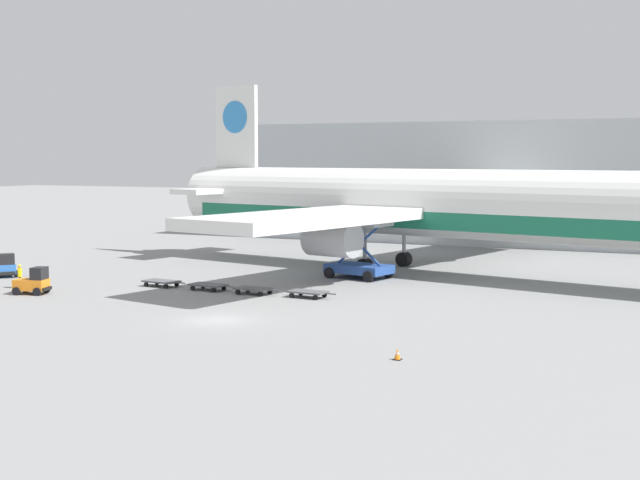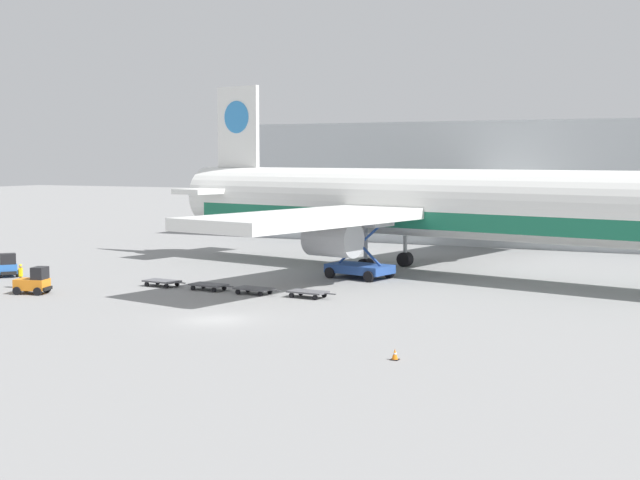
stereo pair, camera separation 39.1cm
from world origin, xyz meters
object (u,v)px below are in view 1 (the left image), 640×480
(baggage_dolly_trail, at_px, (308,292))
(traffic_cone_near, at_px, (397,354))
(baggage_dolly_second, at_px, (208,285))
(baggage_tug_mid, at_px, (33,282))
(ground_crew_near, at_px, (20,274))
(baggage_tug_foreground, at_px, (6,266))
(airplane_main, at_px, (418,206))
(baggage_dolly_lead, at_px, (162,282))
(baggage_dolly_third, at_px, (254,289))
(scissor_lift_loader, at_px, (359,254))

(baggage_dolly_trail, relative_size, traffic_cone_near, 6.71)
(traffic_cone_near, bearing_deg, baggage_dolly_second, 142.96)
(baggage_tug_mid, distance_m, ground_crew_near, 3.55)
(ground_crew_near, bearing_deg, baggage_dolly_trail, 77.74)
(baggage_tug_foreground, height_order, baggage_tug_mid, same)
(baggage_tug_foreground, height_order, traffic_cone_near, baggage_tug_foreground)
(airplane_main, distance_m, baggage_dolly_second, 20.48)
(baggage_dolly_lead, relative_size, ground_crew_near, 2.04)
(airplane_main, relative_size, baggage_dolly_third, 15.28)
(airplane_main, relative_size, baggage_dolly_second, 15.28)
(scissor_lift_loader, bearing_deg, baggage_tug_foreground, -144.42)
(scissor_lift_loader, distance_m, baggage_tug_foreground, 29.55)
(scissor_lift_loader, bearing_deg, baggage_dolly_second, -112.60)
(baggage_dolly_third, bearing_deg, baggage_dolly_lead, -177.41)
(scissor_lift_loader, relative_size, traffic_cone_near, 10.21)
(baggage_tug_mid, height_order, baggage_dolly_second, baggage_tug_mid)
(baggage_tug_mid, xyz_separation_m, baggage_dolly_trail, (18.94, 7.01, -0.49))
(baggage_dolly_lead, bearing_deg, scissor_lift_loader, 47.60)
(scissor_lift_loader, xyz_separation_m, baggage_tug_foreground, (-27.07, -11.79, -1.09))
(baggage_tug_foreground, relative_size, baggage_dolly_third, 0.74)
(baggage_tug_foreground, xyz_separation_m, baggage_dolly_third, (23.48, 0.44, -0.49))
(baggage_tug_foreground, height_order, baggage_dolly_trail, baggage_tug_foreground)
(baggage_dolly_third, xyz_separation_m, baggage_dolly_trail, (4.27, 0.26, 0.00))
(baggage_dolly_lead, xyz_separation_m, baggage_dolly_second, (4.32, -0.11, 0.00))
(baggage_dolly_third, distance_m, baggage_dolly_trail, 4.28)
(airplane_main, distance_m, baggage_tug_mid, 32.22)
(baggage_tug_mid, relative_size, traffic_cone_near, 4.87)
(traffic_cone_near, bearing_deg, ground_crew_near, 163.00)
(baggage_tug_mid, bearing_deg, baggage_dolly_lead, 33.14)
(baggage_dolly_second, height_order, traffic_cone_near, traffic_cone_near)
(baggage_dolly_lead, relative_size, baggage_dolly_trail, 1.00)
(scissor_lift_loader, height_order, baggage_dolly_second, scissor_lift_loader)
(baggage_tug_foreground, xyz_separation_m, ground_crew_near, (5.78, -4.49, 0.22))
(baggage_dolly_trail, xyz_separation_m, traffic_cone_near, (12.50, -15.73, -0.12))
(ground_crew_near, relative_size, traffic_cone_near, 3.30)
(airplane_main, xyz_separation_m, baggage_dolly_third, (-6.88, -16.68, -5.45))
(baggage_tug_mid, bearing_deg, traffic_cone_near, -31.01)
(baggage_dolly_lead, relative_size, baggage_dolly_third, 1.00)
(baggage_tug_mid, relative_size, baggage_dolly_third, 0.73)
(airplane_main, relative_size, scissor_lift_loader, 10.05)
(scissor_lift_loader, height_order, baggage_dolly_lead, scissor_lift_loader)
(baggage_tug_foreground, height_order, ground_crew_near, baggage_tug_foreground)
(baggage_tug_mid, xyz_separation_m, baggage_dolly_third, (14.66, 6.76, -0.49))
(scissor_lift_loader, relative_size, baggage_tug_foreground, 2.06)
(baggage_tug_foreground, distance_m, baggage_dolly_trail, 27.77)
(baggage_dolly_second, bearing_deg, traffic_cone_near, -31.94)
(scissor_lift_loader, relative_size, baggage_dolly_second, 1.52)
(scissor_lift_loader, bearing_deg, baggage_dolly_third, -95.53)
(traffic_cone_near, bearing_deg, airplane_main, 107.10)
(baggage_dolly_trail, xyz_separation_m, ground_crew_near, (-21.97, -5.19, 0.71))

